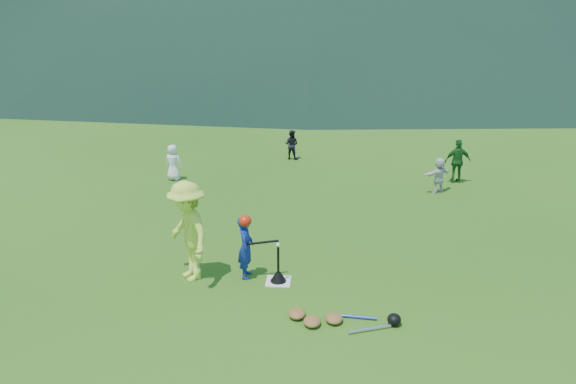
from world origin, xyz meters
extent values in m
plane|color=#275613|center=(0.00, 0.00, 0.00)|extent=(120.00, 120.00, 0.00)
cube|color=silver|center=(0.00, 0.00, 0.01)|extent=(0.45, 0.45, 0.02)
sphere|color=white|center=(0.00, 0.00, 0.74)|extent=(0.08, 0.08, 0.08)
imported|color=navy|center=(-0.62, 0.18, 0.60)|extent=(0.29, 0.44, 1.19)
imported|color=#C7EA45|center=(-1.64, 0.05, 0.94)|extent=(1.29, 1.39, 1.88)
imported|color=white|center=(-3.55, 6.04, 0.52)|extent=(0.57, 0.44, 1.04)
imported|color=black|center=(-0.31, 8.56, 0.48)|extent=(0.55, 0.48, 0.96)
imported|color=#1A581E|center=(4.52, 6.35, 0.62)|extent=(0.76, 0.38, 1.25)
imported|color=silver|center=(3.85, 5.45, 0.48)|extent=(0.90, 0.72, 0.96)
cone|color=black|center=(0.00, 0.00, 0.11)|extent=(0.30, 0.30, 0.18)
cylinder|color=black|center=(0.00, 0.00, 0.45)|extent=(0.04, 0.04, 0.50)
ellipsoid|color=red|center=(-0.62, 0.18, 1.11)|extent=(0.24, 0.26, 0.22)
cylinder|color=black|center=(-0.32, 0.18, 0.70)|extent=(0.61, 0.21, 0.07)
ellipsoid|color=olive|center=(0.66, -1.41, 0.06)|extent=(0.28, 0.34, 0.13)
ellipsoid|color=olive|center=(1.01, -1.29, 0.06)|extent=(0.28, 0.34, 0.13)
ellipsoid|color=olive|center=(0.41, -1.19, 0.06)|extent=(0.28, 0.34, 0.13)
cylinder|color=silver|center=(1.56, -1.51, 0.03)|extent=(0.70, 0.30, 0.06)
cylinder|color=#263FA5|center=(1.36, -1.16, 0.03)|extent=(0.68, 0.13, 0.05)
ellipsoid|color=black|center=(1.96, -1.31, 0.09)|extent=(0.22, 0.24, 0.19)
cube|color=gray|center=(0.00, 28.00, 0.60)|extent=(70.00, 0.03, 1.20)
cube|color=yellow|center=(0.00, 28.00, 1.24)|extent=(70.00, 0.08, 0.08)
cylinder|color=gray|center=(0.00, 28.00, 0.60)|extent=(0.07, 0.07, 1.30)
cylinder|color=#382314|center=(-22.40, 35.00, 2.17)|extent=(0.56, 0.56, 4.34)
cylinder|color=#382314|center=(-17.60, 32.00, 1.59)|extent=(0.56, 0.56, 3.18)
cylinder|color=#382314|center=(-12.80, 33.50, 1.89)|extent=(0.56, 0.56, 3.78)
cylinder|color=#382314|center=(-8.00, 35.00, 2.19)|extent=(0.56, 0.56, 4.38)
cylinder|color=#382314|center=(-3.20, 32.00, 1.61)|extent=(0.56, 0.56, 3.22)
cylinder|color=#382314|center=(1.60, 33.50, 1.91)|extent=(0.56, 0.56, 3.81)
cylinder|color=#382314|center=(6.40, 35.00, 2.20)|extent=(0.56, 0.56, 4.41)
cylinder|color=#382314|center=(11.20, 32.00, 1.63)|extent=(0.56, 0.56, 3.25)
cylinder|color=#382314|center=(16.00, 33.50, 1.92)|extent=(0.56, 0.56, 3.85)
camera|label=1|loc=(0.83, -9.18, 4.85)|focal=35.00mm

